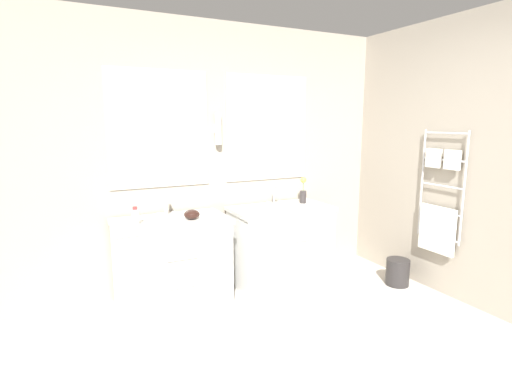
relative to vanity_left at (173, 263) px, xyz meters
name	(u,v)px	position (x,y,z in m)	size (l,w,h in m)	color
wall_back	(217,156)	(0.57, 0.37, 0.91)	(5.27, 0.14, 2.60)	#9E9384
wall_right	(454,161)	(2.44, -0.89, 0.89)	(0.13, 4.36, 2.60)	#9E9384
vanity_left	(173,263)	(0.00, 0.00, 0.00)	(1.00, 0.62, 0.80)	white
vanity_right	(282,245)	(1.13, 0.00, 0.00)	(1.00, 0.62, 0.80)	white
faucet_left	(166,205)	(0.00, 0.17, 0.50)	(0.17, 0.13, 0.21)	silver
faucet_right	(275,195)	(1.13, 0.17, 0.50)	(0.17, 0.13, 0.21)	silver
toiletry_bottle	(135,217)	(-0.32, -0.06, 0.47)	(0.06, 0.06, 0.16)	silver
amenity_bowl	(192,214)	(0.17, -0.05, 0.44)	(0.14, 0.14, 0.08)	black
flower_vase	(303,192)	(1.44, 0.11, 0.51)	(0.07, 0.07, 0.28)	#332D2D
soap_dish	(267,211)	(0.89, -0.11, 0.41)	(0.10, 0.07, 0.04)	white
waste_bin	(398,272)	(2.17, -0.56, -0.27)	(0.24, 0.24, 0.27)	#282626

